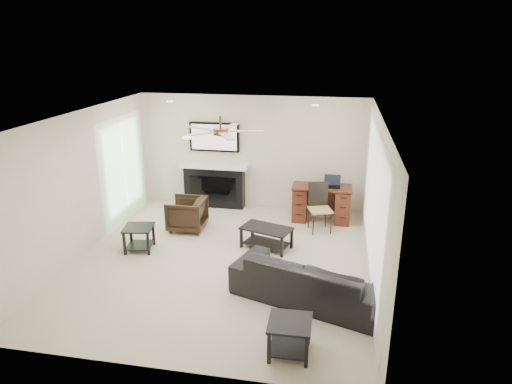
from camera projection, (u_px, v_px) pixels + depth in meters
The scene contains 10 objects.
room_shell at pixel (232, 167), 7.38m from camera, with size 5.50×5.54×2.52m.
sofa at pixel (310, 280), 6.63m from camera, with size 2.26×0.88×0.66m, color black.
armchair at pixel (187, 214), 9.08m from camera, with size 0.69×0.71×0.65m, color black.
coffee_table at pixel (266, 238), 8.32m from camera, with size 0.90×0.50×0.40m, color black.
end_table_near at pixel (290, 337), 5.53m from camera, with size 0.52×0.52×0.45m, color black.
end_table_left at pixel (139, 238), 8.24m from camera, with size 0.50×0.50×0.45m, color black.
fireplace_unit at pixel (214, 166), 10.12m from camera, with size 1.52×0.34×1.91m, color black.
desk at pixel (321, 204), 9.50m from camera, with size 1.22×0.56×0.76m, color #412010.
desk_chair at pixel (320, 208), 8.95m from camera, with size 0.42×0.44×0.97m, color black.
laptop at pixel (332, 182), 9.28m from camera, with size 0.33×0.24×0.23m, color black.
Camera 1 is at (1.87, -6.84, 3.70)m, focal length 32.00 mm.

